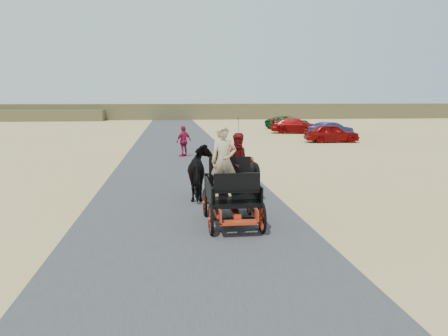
{
  "coord_description": "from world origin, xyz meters",
  "views": [
    {
      "loc": [
        -0.49,
        -8.55,
        3.19
      ],
      "look_at": [
        1.07,
        3.9,
        1.2
      ],
      "focal_mm": 35.0,
      "sensor_mm": 36.0,
      "label": 1
    }
  ],
  "objects": [
    {
      "name": "ground",
      "position": [
        0.0,
        0.0,
        0.0
      ],
      "size": [
        140.0,
        140.0,
        0.0
      ],
      "primitive_type": "plane",
      "color": "tan"
    },
    {
      "name": "car_c",
      "position": [
        11.3,
        31.15,
        0.7
      ],
      "size": [
        5.19,
        3.08,
        1.41
      ],
      "primitive_type": "imported",
      "rotation": [
        0.0,
        0.0,
        1.33
      ],
      "color": "maroon",
      "rests_on": "ground"
    },
    {
      "name": "ridge_far",
      "position": [
        0.0,
        62.0,
        1.2
      ],
      "size": [
        140.0,
        6.0,
        2.4
      ],
      "primitive_type": "cube",
      "color": "brown",
      "rests_on": "ground"
    },
    {
      "name": "pedestrian",
      "position": [
        0.29,
        15.78,
        0.86
      ],
      "size": [
        1.05,
        0.96,
        1.73
      ],
      "primitive_type": "imported",
      "rotation": [
        0.0,
        0.0,
        3.82
      ],
      "color": "#A1123A",
      "rests_on": "ground"
    },
    {
      "name": "road",
      "position": [
        0.0,
        0.0,
        0.01
      ],
      "size": [
        6.0,
        140.0,
        0.01
      ],
      "primitive_type": "cube",
      "color": "#38383A",
      "rests_on": "ground"
    },
    {
      "name": "driver_man",
      "position": [
        0.87,
        2.35,
        1.62
      ],
      "size": [
        0.66,
        0.43,
        1.8
      ],
      "primitive_type": "imported",
      "color": "tan",
      "rests_on": "carriage"
    },
    {
      "name": "horse_left",
      "position": [
        0.52,
        5.3,
        0.85
      ],
      "size": [
        0.91,
        2.01,
        1.7
      ],
      "primitive_type": "imported",
      "rotation": [
        0.0,
        0.0,
        3.14
      ],
      "color": "black",
      "rests_on": "ground"
    },
    {
      "name": "car_a",
      "position": [
        11.45,
        22.53,
        0.68
      ],
      "size": [
        4.05,
        1.77,
        1.36
      ],
      "primitive_type": "imported",
      "rotation": [
        0.0,
        0.0,
        1.53
      ],
      "color": "maroon",
      "rests_on": "ground"
    },
    {
      "name": "carriage",
      "position": [
        1.07,
        2.3,
        0.36
      ],
      "size": [
        1.3,
        2.4,
        0.72
      ],
      "primitive_type": null,
      "color": "black",
      "rests_on": "ground"
    },
    {
      "name": "car_b",
      "position": [
        13.05,
        26.87,
        0.63
      ],
      "size": [
        4.05,
        2.38,
        1.26
      ],
      "primitive_type": "imported",
      "rotation": [
        0.0,
        0.0,
        1.86
      ],
      "color": "navy",
      "rests_on": "ground"
    },
    {
      "name": "passenger_woman",
      "position": [
        1.37,
        2.9,
        1.51
      ],
      "size": [
        0.77,
        0.6,
        1.58
      ],
      "primitive_type": "imported",
      "color": "#660C0F",
      "rests_on": "carriage"
    },
    {
      "name": "horse_right",
      "position": [
        1.62,
        5.3,
        0.85
      ],
      "size": [
        1.37,
        1.54,
        1.7
      ],
      "primitive_type": "imported",
      "rotation": [
        0.0,
        0.0,
        3.14
      ],
      "color": "black",
      "rests_on": "ground"
    },
    {
      "name": "car_d",
      "position": [
        12.23,
        37.39,
        0.68
      ],
      "size": [
        5.39,
        3.69,
        1.37
      ],
      "primitive_type": "imported",
      "rotation": [
        0.0,
        0.0,
        1.89
      ],
      "color": "#0C4C19",
      "rests_on": "ground"
    }
  ]
}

